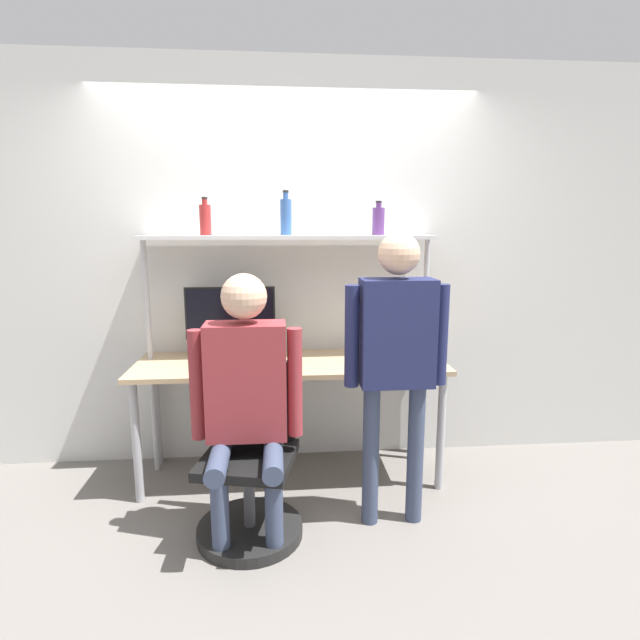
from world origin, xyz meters
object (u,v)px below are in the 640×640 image
(laptop, at_px, (251,357))
(cell_phone, at_px, (292,366))
(monitor, at_px, (231,318))
(person_standing, at_px, (396,345))
(person_seated, at_px, (246,388))
(bottle_purple, at_px, (378,221))
(bottle_blue, at_px, (286,216))
(office_chair, at_px, (251,483))
(bottle_red, at_px, (205,219))

(laptop, distance_m, cell_phone, 0.26)
(monitor, height_order, person_standing, person_standing)
(person_seated, height_order, bottle_purple, bottle_purple)
(monitor, bearing_deg, bottle_blue, 1.09)
(laptop, relative_size, office_chair, 0.33)
(monitor, distance_m, laptop, 0.34)
(person_seated, distance_m, bottle_red, 1.20)
(laptop, height_order, person_seated, person_seated)
(bottle_red, relative_size, bottle_purple, 1.09)
(person_seated, xyz_separation_m, person_standing, (0.78, 0.08, 0.19))
(monitor, relative_size, laptop, 1.93)
(person_seated, relative_size, bottle_blue, 5.03)
(laptop, height_order, bottle_red, bottle_red)
(person_standing, bearing_deg, bottle_blue, 127.65)
(monitor, xyz_separation_m, bottle_red, (-0.14, 0.01, 0.63))
(bottle_purple, bearing_deg, bottle_blue, -180.00)
(monitor, relative_size, bottle_blue, 2.08)
(office_chair, height_order, bottle_blue, bottle_blue)
(laptop, height_order, bottle_purple, bottle_purple)
(bottle_red, bearing_deg, cell_phone, -27.29)
(monitor, distance_m, cell_phone, 0.53)
(cell_phone, relative_size, person_seated, 0.11)
(person_seated, distance_m, bottle_blue, 1.20)
(cell_phone, relative_size, person_standing, 0.09)
(person_seated, relative_size, bottle_purple, 6.49)
(person_standing, bearing_deg, person_seated, -174.36)
(bottle_red, bearing_deg, office_chair, -69.25)
(person_standing, relative_size, bottle_purple, 7.41)
(person_seated, xyz_separation_m, bottle_red, (-0.28, 0.80, 0.84))
(office_chair, bearing_deg, bottle_blue, 73.99)
(laptop, bearing_deg, bottle_purple, 16.43)
(cell_phone, distance_m, person_standing, 0.74)
(laptop, bearing_deg, bottle_blue, 46.63)
(cell_phone, xyz_separation_m, bottle_red, (-0.52, 0.27, 0.89))
(office_chair, xyz_separation_m, bottle_red, (-0.29, 0.76, 1.39))
(bottle_red, relative_size, bottle_blue, 0.84)
(laptop, relative_size, bottle_red, 1.28)
(office_chair, height_order, bottle_purple, bottle_purple)
(office_chair, relative_size, bottle_red, 3.89)
(bottle_blue, xyz_separation_m, bottle_purple, (0.59, 0.00, -0.03))
(monitor, height_order, bottle_red, bottle_red)
(monitor, height_order, person_seated, person_seated)
(laptop, xyz_separation_m, bottle_purple, (0.82, 0.24, 0.82))
(cell_phone, relative_size, bottle_purple, 0.70)
(person_seated, height_order, bottle_blue, bottle_blue)
(laptop, height_order, person_standing, person_standing)
(laptop, distance_m, person_seated, 0.56)
(monitor, distance_m, bottle_purple, 1.15)
(bottle_blue, bearing_deg, bottle_red, 180.00)
(laptop, height_order, office_chair, laptop)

